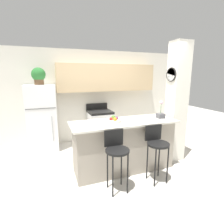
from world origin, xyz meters
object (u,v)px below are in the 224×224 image
potted_plant_on_fridge (39,75)px  fruit_bowl (114,120)px  stove_range (100,126)px  refrigerator (42,118)px  bar_stool_left (116,151)px  orchid_vase (161,114)px  bar_stool_right (157,145)px

potted_plant_on_fridge → fruit_bowl: bearing=-50.4°
stove_range → fruit_bowl: bearing=-96.6°
refrigerator → bar_stool_left: 2.43m
refrigerator → bar_stool_left: (1.14, -2.14, -0.14)m
potted_plant_on_fridge → orchid_vase: size_ratio=1.10×
stove_range → bar_stool_right: stove_range is taller
bar_stool_left → potted_plant_on_fridge: potted_plant_on_fridge is taller
potted_plant_on_fridge → orchid_vase: potted_plant_on_fridge is taller
bar_stool_left → refrigerator: bearing=118.0°
bar_stool_right → potted_plant_on_fridge: bearing=131.6°
stove_range → bar_stool_left: stove_range is taller
bar_stool_left → bar_stool_right: size_ratio=1.00×
refrigerator → potted_plant_on_fridge: (-0.00, 0.00, 1.04)m
bar_stool_right → fruit_bowl: (-0.59, 0.56, 0.36)m
refrigerator → stove_range: size_ratio=1.54×
refrigerator → bar_stool_right: refrigerator is taller
potted_plant_on_fridge → fruit_bowl: size_ratio=1.47×
bar_stool_left → potted_plant_on_fridge: (-1.14, 2.14, 1.18)m
fruit_bowl → potted_plant_on_fridge: bearing=129.6°
refrigerator → potted_plant_on_fridge: 1.04m
orchid_vase → fruit_bowl: (-1.02, 0.03, -0.05)m
stove_range → potted_plant_on_fridge: (-1.49, 0.01, 1.40)m
bar_stool_left → stove_range: bearing=80.6°
stove_range → orchid_vase: orchid_vase is taller
potted_plant_on_fridge → bar_stool_right: bearing=-48.4°
bar_stool_right → potted_plant_on_fridge: 3.09m
refrigerator → potted_plant_on_fridge: potted_plant_on_fridge is taller
potted_plant_on_fridge → refrigerator: bearing=-60.9°
refrigerator → orchid_vase: refrigerator is taller
refrigerator → fruit_bowl: bearing=-50.4°
refrigerator → fruit_bowl: 2.06m
bar_stool_left → bar_stool_right: 0.76m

